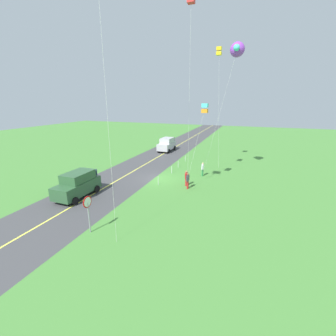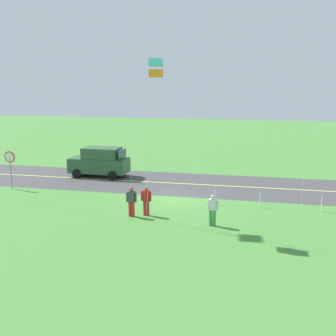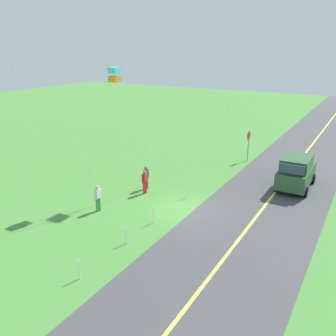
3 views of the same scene
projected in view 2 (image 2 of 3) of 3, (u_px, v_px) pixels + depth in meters
name	position (u px, v px, depth m)	size (l,w,h in m)	color
ground_plane	(176.00, 200.00, 25.15)	(120.00, 120.00, 0.10)	#478438
asphalt_road	(188.00, 184.00, 28.97)	(120.00, 7.00, 0.00)	#424244
road_centre_stripe	(188.00, 184.00, 28.97)	(120.00, 0.16, 0.00)	#E5E04C
car_suv_foreground	(100.00, 162.00, 31.11)	(4.40, 2.12, 2.24)	#2D5633
stop_sign	(10.00, 162.00, 27.31)	(0.76, 0.08, 2.56)	gray
person_adult_near	(213.00, 209.00, 20.21)	(0.58, 0.22, 1.60)	#338C4C
person_adult_companion	(131.00, 201.00, 21.66)	(0.58, 0.22, 1.60)	red
person_child_watcher	(146.00, 200.00, 21.84)	(0.58, 0.22, 1.60)	red
kite_yellow_high	(156.00, 68.00, 18.97)	(1.22, 1.67, 8.09)	silver
fence_post_0	(321.00, 204.00, 22.60)	(0.05, 0.05, 0.90)	silver
fence_post_1	(260.00, 200.00, 23.31)	(0.05, 0.05, 0.90)	silver
fence_post_2	(215.00, 197.00, 23.86)	(0.05, 0.05, 0.90)	silver
fence_post_3	(147.00, 193.00, 24.74)	(0.05, 0.05, 0.90)	silver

